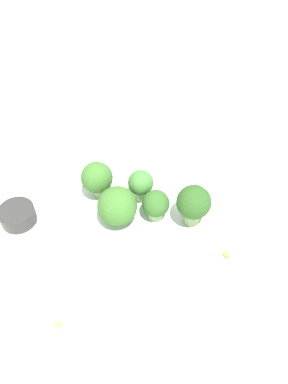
# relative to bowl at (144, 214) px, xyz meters

# --- Properties ---
(ground_plane) EXTENTS (3.00, 3.00, 0.00)m
(ground_plane) POSITION_rel_bowl_xyz_m (0.00, 0.00, -0.02)
(ground_plane) COLOR silver
(bowl) EXTENTS (0.20, 0.20, 0.03)m
(bowl) POSITION_rel_bowl_xyz_m (0.00, 0.00, 0.00)
(bowl) COLOR silver
(bowl) RESTS_ON ground_plane
(broccoli_floret_0) EXTENTS (0.04, 0.04, 0.05)m
(broccoli_floret_0) POSITION_rel_bowl_xyz_m (0.05, -0.04, 0.05)
(broccoli_floret_0) COLOR #8EB770
(broccoli_floret_0) RESTS_ON bowl
(broccoli_floret_1) EXTENTS (0.05, 0.05, 0.05)m
(broccoli_floret_1) POSITION_rel_bowl_xyz_m (0.04, 0.01, 0.04)
(broccoli_floret_1) COLOR #84AD66
(broccoli_floret_1) RESTS_ON bowl
(broccoli_floret_2) EXTENTS (0.03, 0.03, 0.04)m
(broccoli_floret_2) POSITION_rel_bowl_xyz_m (-0.01, 0.02, 0.04)
(broccoli_floret_2) COLOR #8EB770
(broccoli_floret_2) RESTS_ON bowl
(broccoli_floret_3) EXTENTS (0.04, 0.04, 0.06)m
(broccoli_floret_3) POSITION_rel_bowl_xyz_m (-0.05, 0.04, 0.05)
(broccoli_floret_3) COLOR #7A9E5B
(broccoli_floret_3) RESTS_ON bowl
(broccoli_floret_4) EXTENTS (0.03, 0.03, 0.05)m
(broccoli_floret_4) POSITION_rel_bowl_xyz_m (0.00, -0.01, 0.04)
(broccoli_floret_4) COLOR #8EB770
(broccoli_floret_4) RESTS_ON bowl
(pepper_shaker) EXTENTS (0.04, 0.04, 0.08)m
(pepper_shaker) POSITION_rel_bowl_xyz_m (0.15, 0.00, 0.02)
(pepper_shaker) COLOR silver
(pepper_shaker) RESTS_ON ground_plane
(almond_crumb_0) EXTENTS (0.01, 0.01, 0.01)m
(almond_crumb_0) POSITION_rel_bowl_xyz_m (0.13, 0.11, -0.01)
(almond_crumb_0) COLOR #AD7F4C
(almond_crumb_0) RESTS_ON ground_plane
(almond_crumb_1) EXTENTS (0.01, 0.01, 0.01)m
(almond_crumb_1) POSITION_rel_bowl_xyz_m (-0.08, 0.08, -0.01)
(almond_crumb_1) COLOR olive
(almond_crumb_1) RESTS_ON ground_plane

